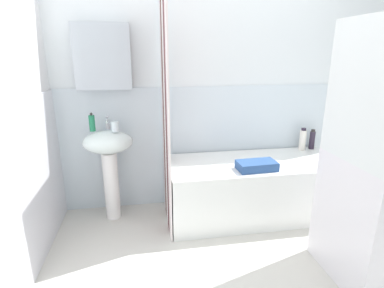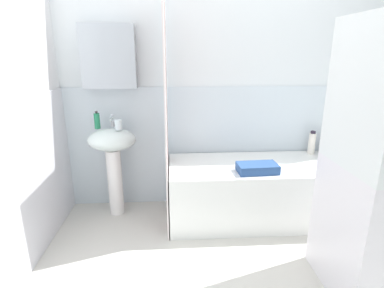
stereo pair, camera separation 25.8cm
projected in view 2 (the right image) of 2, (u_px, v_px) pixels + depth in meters
ground_plane at (249, 286)px, 2.06m from camera, size 4.80×5.60×0.04m
wall_back_tiled at (217, 93)px, 2.93m from camera, size 3.60×0.18×2.40m
wall_left_tiled at (9, 115)px, 1.97m from camera, size 0.07×1.81×2.40m
sink at (113, 153)px, 2.79m from camera, size 0.44×0.34×0.85m
faucet at (112, 121)px, 2.79m from camera, size 0.03×0.12×0.12m
soap_dispenser at (97, 121)px, 2.73m from camera, size 0.05×0.05×0.17m
toothbrush_cup at (118, 125)px, 2.69m from camera, size 0.06×0.06×0.09m
bathtub at (257, 191)px, 2.83m from camera, size 1.64×0.69×0.54m
shower_curtain at (166, 115)px, 2.56m from camera, size 0.01×0.69×2.00m
lotion_bottle at (322, 143)px, 3.03m from camera, size 0.06×0.06×0.21m
conditioner_bottle at (312, 143)px, 3.00m from camera, size 0.07×0.07×0.23m
towel_folded at (257, 168)px, 2.55m from camera, size 0.35×0.20×0.07m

